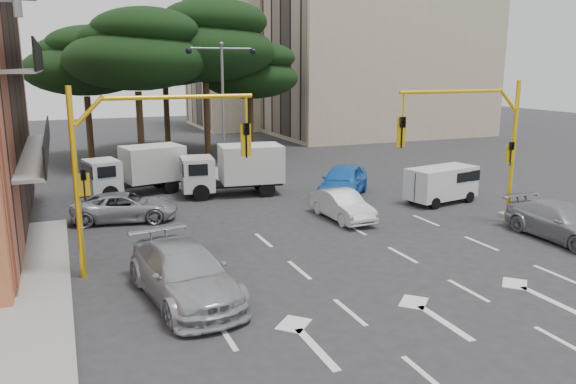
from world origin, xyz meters
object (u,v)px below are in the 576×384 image
(car_silver_cross_a, at_px, (125,207))
(car_silver_parked, at_px, (562,222))
(signal_mast_left, at_px, (135,153))
(car_blue_compact, at_px, (343,181))
(street_lamp_center, at_px, (222,86))
(car_white_hatch, at_px, (342,205))
(van_white, at_px, (441,185))
(car_silver_wagon, at_px, (184,273))
(signal_mast_right, at_px, (480,134))
(box_truck_b, at_px, (233,170))
(box_truck_a, at_px, (136,171))

(car_silver_cross_a, bearing_deg, car_silver_parked, -109.66)
(signal_mast_left, bearing_deg, car_blue_compact, 32.22)
(street_lamp_center, relative_size, car_white_hatch, 2.03)
(van_white, bearing_deg, car_blue_compact, -138.99)
(street_lamp_center, bearing_deg, car_white_hatch, -78.53)
(street_lamp_center, bearing_deg, signal_mast_left, -115.91)
(car_silver_wagon, distance_m, car_silver_cross_a, 9.32)
(signal_mast_left, distance_m, car_silver_wagon, 4.32)
(signal_mast_right, xyz_separation_m, signal_mast_left, (-13.61, 0.00, 0.00))
(van_white, bearing_deg, box_truck_b, -132.42)
(car_silver_wagon, xyz_separation_m, car_silver_parked, (14.67, 0.15, -0.08))
(car_silver_parked, xyz_separation_m, box_truck_a, (-14.12, 14.34, 0.54))
(street_lamp_center, xyz_separation_m, box_truck_a, (-5.42, -2.40, -4.19))
(signal_mast_left, bearing_deg, car_silver_parked, -9.98)
(box_truck_b, bearing_deg, street_lamp_center, -3.22)
(signal_mast_left, relative_size, car_blue_compact, 1.25)
(signal_mast_left, height_order, car_silver_cross_a, signal_mast_left)
(car_blue_compact, distance_m, car_silver_wagon, 14.27)
(car_silver_wagon, xyz_separation_m, box_truck_a, (0.55, 14.49, 0.46))
(car_silver_parked, distance_m, van_white, 6.76)
(car_silver_cross_a, bearing_deg, car_white_hatch, -99.52)
(van_white, height_order, box_truck_a, box_truck_a)
(car_silver_cross_a, distance_m, van_white, 14.92)
(signal_mast_left, relative_size, car_silver_wagon, 1.12)
(street_lamp_center, bearing_deg, car_silver_cross_a, -130.96)
(car_white_hatch, height_order, box_truck_a, box_truck_a)
(box_truck_b, bearing_deg, car_silver_cross_a, 125.04)
(car_white_hatch, relative_size, box_truck_b, 0.73)
(car_white_hatch, distance_m, van_white, 5.99)
(signal_mast_right, distance_m, van_white, 5.17)
(box_truck_b, bearing_deg, car_silver_wagon, 164.28)
(box_truck_a, bearing_deg, box_truck_b, -126.72)
(signal_mast_right, bearing_deg, signal_mast_left, 180.00)
(car_white_hatch, bearing_deg, box_truck_a, 129.68)
(box_truck_a, bearing_deg, signal_mast_right, -145.75)
(signal_mast_left, xyz_separation_m, car_silver_wagon, (0.84, -2.88, -3.11))
(street_lamp_center, distance_m, van_white, 13.66)
(car_silver_wagon, bearing_deg, box_truck_a, 80.29)
(signal_mast_right, distance_m, box_truck_a, 17.07)
(signal_mast_right, bearing_deg, van_white, 71.68)
(car_blue_compact, height_order, car_silver_wagon, car_blue_compact)
(car_white_hatch, xyz_separation_m, box_truck_a, (-7.64, 8.53, 0.61))
(signal_mast_right, bearing_deg, car_white_hatch, 146.12)
(signal_mast_right, height_order, car_silver_cross_a, signal_mast_right)
(car_white_hatch, bearing_deg, signal_mast_right, -36.03)
(street_lamp_center, height_order, car_white_hatch, street_lamp_center)
(car_silver_parked, relative_size, van_white, 1.33)
(car_white_hatch, relative_size, car_blue_compact, 0.80)
(signal_mast_left, relative_size, box_truck_b, 1.14)
(car_silver_wagon, distance_m, box_truck_a, 14.51)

